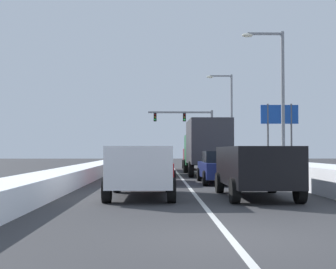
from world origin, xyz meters
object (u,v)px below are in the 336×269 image
Objects in this scene: sedan_navy_right_lane_second at (221,167)px; street_lamp_right_near at (277,90)px; suv_white_center_lane_nearest at (141,166)px; suv_tan_center_lane_third at (150,159)px; suv_gray_center_lane_fourth at (154,157)px; suv_maroon_right_lane_fourth at (197,157)px; traffic_light_gantry at (192,125)px; roadside_sign_right at (280,121)px; box_truck_right_lane_third at (206,145)px; sedan_red_center_lane_second at (153,167)px; street_lamp_right_mid at (228,112)px; suv_black_right_lane_nearest at (255,167)px.

street_lamp_right_near is (4.47, 6.86, 4.56)m from sedan_navy_right_lane_second.
suv_white_center_lane_nearest is 13.74m from suv_tan_center_lane_third.
suv_gray_center_lane_fourth is at bearing 89.41° from suv_white_center_lane_nearest.
suv_maroon_right_lane_fourth is 16.59m from traffic_light_gantry.
box_truck_right_lane_third is at bearing -125.07° from roadside_sign_right.
sedan_red_center_lane_second is 0.82× the size of roadside_sign_right.
street_lamp_right_near is (7.65, 6.55, 4.56)m from sedan_red_center_lane_second.
sedan_red_center_lane_second is 0.49× the size of street_lamp_right_mid.
street_lamp_right_near is at bearing 56.94° from sedan_navy_right_lane_second.
roadside_sign_right is (10.83, 23.74, 3.00)m from suv_white_center_lane_nearest.
roadside_sign_right is at bearing 19.08° from suv_gray_center_lane_fourth.
traffic_light_gantry is at bearing 77.05° from suv_gray_center_lane_fourth.
suv_tan_center_lane_third is at bearing 89.96° from suv_white_center_lane_nearest.
suv_black_right_lane_nearest and suv_tan_center_lane_third have the same top height.
street_lamp_right_mid is (-0.34, 18.24, 0.14)m from street_lamp_right_near.
sedan_navy_right_lane_second is 0.60× the size of traffic_light_gantry.
box_truck_right_lane_third reaches higher than suv_maroon_right_lane_fourth.
suv_white_center_lane_nearest is 0.65× the size of traffic_light_gantry.
box_truck_right_lane_third is 18.95m from street_lamp_right_mid.
street_lamp_right_mid is at bearing 112.26° from roadside_sign_right.
suv_maroon_right_lane_fourth and suv_gray_center_lane_fourth have the same top height.
box_truck_right_lane_third reaches higher than sedan_navy_right_lane_second.
suv_maroon_right_lane_fourth is at bearing -167.48° from roadside_sign_right.
suv_black_right_lane_nearest is at bearing -107.38° from street_lamp_right_near.
street_lamp_right_near is at bearing -41.16° from suv_gray_center_lane_fourth.
box_truck_right_lane_third is 1.60× the size of sedan_red_center_lane_second.
suv_black_right_lane_nearest is at bearing -90.99° from traffic_light_gantry.
sedan_navy_right_lane_second is (-0.23, 6.67, -0.25)m from suv_black_right_lane_nearest.
box_truck_right_lane_third is at bearing 178.89° from street_lamp_right_near.
traffic_light_gantry is at bearing 87.27° from suv_maroon_right_lane_fourth.
street_lamp_right_near is 10.92m from roadside_sign_right.
suv_maroon_right_lane_fourth is (0.10, 8.79, -0.88)m from box_truck_right_lane_third.
traffic_light_gantry is at bearing 113.71° from roadside_sign_right.
suv_maroon_right_lane_fourth is 1.00× the size of suv_tan_center_lane_third.
roadside_sign_right is at bearing 73.56° from suv_black_right_lane_nearest.
sedan_red_center_lane_second is at bearing -87.42° from suv_tan_center_lane_third.
traffic_light_gantry is (4.40, 24.61, 3.48)m from suv_tan_center_lane_third.
box_truck_right_lane_third is (-0.21, 13.62, 0.88)m from suv_black_right_lane_nearest.
suv_tan_center_lane_third is (-3.63, -8.40, 0.00)m from suv_maroon_right_lane_fourth.
suv_white_center_lane_nearest is at bearing -121.01° from street_lamp_right_near.
roadside_sign_right reaches higher than box_truck_right_lane_third.
suv_tan_center_lane_third is (-3.50, 7.33, 0.25)m from sedan_navy_right_lane_second.
box_truck_right_lane_third is at bearing 75.17° from suv_white_center_lane_nearest.
traffic_light_gantry is at bearing 89.01° from suv_black_right_lane_nearest.
suv_gray_center_lane_fourth is 0.89× the size of roadside_sign_right.
suv_tan_center_lane_third is (-0.32, 7.01, 0.25)m from sedan_red_center_lane_second.
sedan_navy_right_lane_second is 15.74m from suv_maroon_right_lane_fourth.
sedan_navy_right_lane_second is 0.49× the size of street_lamp_right_mid.
sedan_navy_right_lane_second is 7.04m from box_truck_right_lane_third.
suv_maroon_right_lane_fourth is 0.89× the size of roadside_sign_right.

